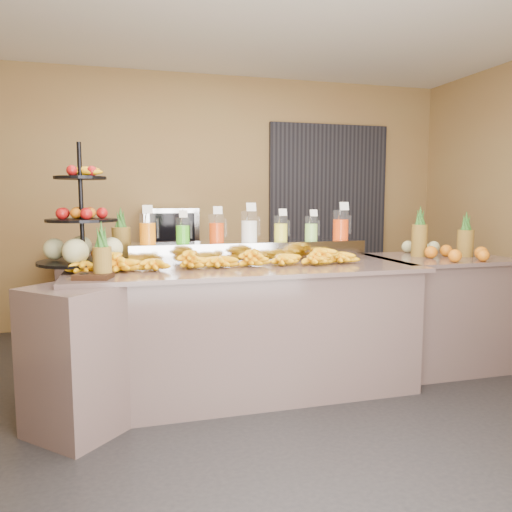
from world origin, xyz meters
name	(u,v)px	position (x,y,z in m)	size (l,w,h in m)	color
ground	(256,404)	(0.00, 0.00, 0.00)	(6.00, 6.00, 0.00)	black
room_envelope	(253,141)	(0.19, 0.79, 1.88)	(6.04, 5.02, 2.82)	olive
buffet_counter	(231,330)	(-0.12, 0.26, 0.47)	(2.75, 1.25, 0.93)	gray
right_counter	(436,311)	(1.70, 0.40, 0.47)	(1.08, 0.88, 0.93)	gray
back_ledge	(202,284)	(0.00, 2.25, 0.47)	(3.10, 0.55, 0.93)	gray
pitcher_tray	(249,251)	(0.10, 0.58, 1.01)	(1.85, 0.30, 0.15)	gray
juice_pitcher_orange_a	(148,230)	(-0.68, 0.58, 1.18)	(0.12, 0.13, 0.30)	silver
juice_pitcher_green	(183,232)	(-0.42, 0.58, 1.17)	(0.11, 0.11, 0.26)	silver
juice_pitcher_orange_b	(217,230)	(-0.16, 0.58, 1.18)	(0.12, 0.12, 0.29)	silver
juice_pitcher_milk	(249,228)	(0.10, 0.58, 1.19)	(0.13, 0.13, 0.32)	silver
juice_pitcher_lemon	(281,230)	(0.36, 0.58, 1.17)	(0.11, 0.11, 0.27)	silver
juice_pitcher_lime	(311,229)	(0.62, 0.58, 1.17)	(0.11, 0.11, 0.26)	silver
juice_pitcher_orange_c	(341,226)	(0.88, 0.58, 1.19)	(0.13, 0.14, 0.32)	silver
banana_heap	(222,258)	(-0.18, 0.27, 1.00)	(2.05, 0.19, 0.17)	#F3AF0C
fruit_stand	(89,237)	(-1.09, 0.44, 1.15)	(0.71, 0.71, 0.87)	black
condiment_caddy	(93,276)	(-1.04, -0.03, 0.95)	(0.22, 0.16, 0.03)	black
pineapple_left_a	(102,257)	(-0.99, -0.01, 1.06)	(0.11, 0.11, 0.35)	brown
pineapple_left_b	(121,241)	(-0.86, 0.80, 1.09)	(0.14, 0.14, 0.43)	brown
right_fruit_pile	(448,248)	(1.72, 0.31, 1.02)	(0.51, 0.49, 0.27)	brown
oven_warmer	(170,226)	(-0.34, 2.25, 1.12)	(0.58, 0.40, 0.38)	gray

